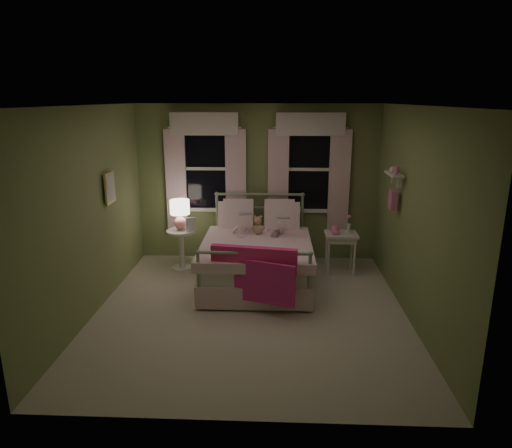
{
  "coord_description": "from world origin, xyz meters",
  "views": [
    {
      "loc": [
        0.31,
        -5.42,
        2.69
      ],
      "look_at": [
        0.04,
        0.65,
        1.0
      ],
      "focal_mm": 32.0,
      "sensor_mm": 36.0,
      "label": 1
    }
  ],
  "objects_px": {
    "teddy_bear": "(258,226)",
    "nightstand_left": "(181,244)",
    "child_left": "(240,212)",
    "table_lamp": "(180,212)",
    "nightstand_right": "(341,239)",
    "child_right": "(276,217)",
    "bed": "(257,257)"
  },
  "relations": [
    {
      "from": "nightstand_left",
      "to": "table_lamp",
      "type": "bearing_deg",
      "value": 0.0
    },
    {
      "from": "teddy_bear",
      "to": "table_lamp",
      "type": "relative_size",
      "value": 0.63
    },
    {
      "from": "nightstand_right",
      "to": "teddy_bear",
      "type": "bearing_deg",
      "value": -172.31
    },
    {
      "from": "child_left",
      "to": "nightstand_left",
      "type": "distance_m",
      "value": 1.11
    },
    {
      "from": "child_right",
      "to": "nightstand_right",
      "type": "relative_size",
      "value": 1.05
    },
    {
      "from": "child_left",
      "to": "child_right",
      "type": "bearing_deg",
      "value": 174.02
    },
    {
      "from": "teddy_bear",
      "to": "nightstand_right",
      "type": "height_order",
      "value": "teddy_bear"
    },
    {
      "from": "child_left",
      "to": "nightstand_right",
      "type": "relative_size",
      "value": 1.27
    },
    {
      "from": "nightstand_left",
      "to": "table_lamp",
      "type": "relative_size",
      "value": 1.37
    },
    {
      "from": "child_right",
      "to": "table_lamp",
      "type": "height_order",
      "value": "child_right"
    },
    {
      "from": "teddy_bear",
      "to": "nightstand_left",
      "type": "relative_size",
      "value": 0.46
    },
    {
      "from": "bed",
      "to": "teddy_bear",
      "type": "height_order",
      "value": "bed"
    },
    {
      "from": "nightstand_left",
      "to": "nightstand_right",
      "type": "distance_m",
      "value": 2.54
    },
    {
      "from": "nightstand_left",
      "to": "table_lamp",
      "type": "height_order",
      "value": "table_lamp"
    },
    {
      "from": "teddy_bear",
      "to": "table_lamp",
      "type": "distance_m",
      "value": 1.27
    },
    {
      "from": "child_left",
      "to": "nightstand_left",
      "type": "relative_size",
      "value": 1.25
    },
    {
      "from": "teddy_bear",
      "to": "nightstand_right",
      "type": "relative_size",
      "value": 0.47
    },
    {
      "from": "nightstand_left",
      "to": "table_lamp",
      "type": "distance_m",
      "value": 0.54
    },
    {
      "from": "nightstand_left",
      "to": "nightstand_right",
      "type": "relative_size",
      "value": 1.02
    },
    {
      "from": "bed",
      "to": "teddy_bear",
      "type": "distance_m",
      "value": 0.49
    },
    {
      "from": "teddy_bear",
      "to": "nightstand_right",
      "type": "bearing_deg",
      "value": 7.69
    },
    {
      "from": "bed",
      "to": "nightstand_right",
      "type": "relative_size",
      "value": 3.18
    },
    {
      "from": "child_right",
      "to": "nightstand_left",
      "type": "distance_m",
      "value": 1.59
    },
    {
      "from": "bed",
      "to": "child_right",
      "type": "distance_m",
      "value": 0.73
    },
    {
      "from": "table_lamp",
      "to": "nightstand_right",
      "type": "xyz_separation_m",
      "value": [
        2.53,
        -0.05,
        -0.4
      ]
    },
    {
      "from": "child_left",
      "to": "nightstand_right",
      "type": "bearing_deg",
      "value": 174.62
    },
    {
      "from": "child_right",
      "to": "nightstand_left",
      "type": "height_order",
      "value": "child_right"
    },
    {
      "from": "child_right",
      "to": "table_lamp",
      "type": "xyz_separation_m",
      "value": [
        -1.52,
        0.07,
        0.05
      ]
    },
    {
      "from": "child_left",
      "to": "table_lamp",
      "type": "relative_size",
      "value": 1.71
    },
    {
      "from": "bed",
      "to": "child_left",
      "type": "relative_size",
      "value": 2.51
    },
    {
      "from": "bed",
      "to": "table_lamp",
      "type": "xyz_separation_m",
      "value": [
        -1.24,
        0.49,
        0.57
      ]
    },
    {
      "from": "bed",
      "to": "table_lamp",
      "type": "relative_size",
      "value": 4.29
    }
  ]
}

